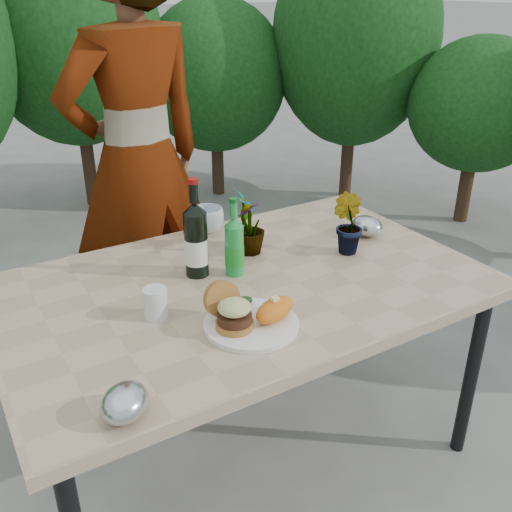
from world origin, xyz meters
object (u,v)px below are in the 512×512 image
patio_table (244,297)px  wine_bottle (196,241)px  person (138,163)px  dinner_plate (251,324)px

patio_table → wine_bottle: size_ratio=4.66×
wine_bottle → person: size_ratio=0.18×
patio_table → dinner_plate: 0.28m
patio_table → wine_bottle: bearing=129.8°
patio_table → wine_bottle: wine_bottle is taller
patio_table → dinner_plate: bearing=-115.3°
patio_table → dinner_plate: dinner_plate is taller
dinner_plate → person: bearing=85.5°
wine_bottle → person: bearing=77.5°
patio_table → wine_bottle: (-0.11, 0.13, 0.18)m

